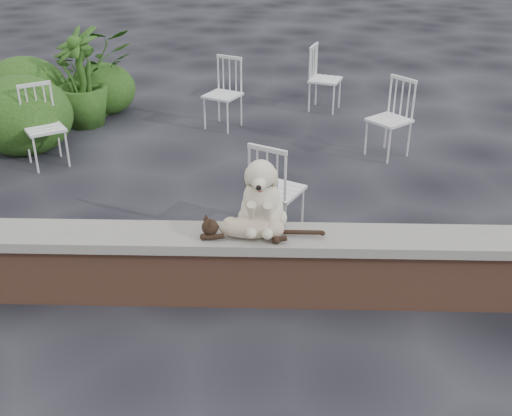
{
  "coord_description": "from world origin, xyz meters",
  "views": [
    {
      "loc": [
        0.36,
        -4.1,
        2.91
      ],
      "look_at": [
        0.24,
        0.2,
        0.7
      ],
      "focal_mm": 43.66,
      "sensor_mm": 36.0,
      "label": 1
    }
  ],
  "objects_px": {
    "cat": "(251,226)",
    "dog": "(262,191)",
    "chair_d": "(389,119)",
    "chair_a": "(44,127)",
    "chair_b": "(223,94)",
    "chair_c": "(277,188)",
    "potted_plant_b": "(80,77)",
    "potted_plant_a": "(94,71)",
    "chair_e": "(325,78)"
  },
  "relations": [
    {
      "from": "chair_b",
      "to": "chair_c",
      "type": "distance_m",
      "value": 3.02
    },
    {
      "from": "chair_a",
      "to": "potted_plant_a",
      "type": "distance_m",
      "value": 1.95
    },
    {
      "from": "chair_a",
      "to": "cat",
      "type": "bearing_deg",
      "value": -80.19
    },
    {
      "from": "cat",
      "to": "chair_d",
      "type": "relative_size",
      "value": 1.16
    },
    {
      "from": "chair_e",
      "to": "chair_c",
      "type": "bearing_deg",
      "value": -171.89
    },
    {
      "from": "chair_c",
      "to": "potted_plant_a",
      "type": "distance_m",
      "value": 4.38
    },
    {
      "from": "dog",
      "to": "chair_d",
      "type": "height_order",
      "value": "dog"
    },
    {
      "from": "dog",
      "to": "potted_plant_a",
      "type": "height_order",
      "value": "potted_plant_a"
    },
    {
      "from": "chair_e",
      "to": "potted_plant_a",
      "type": "distance_m",
      "value": 3.31
    },
    {
      "from": "chair_e",
      "to": "potted_plant_b",
      "type": "xyz_separation_m",
      "value": [
        -3.34,
        -0.74,
        0.19
      ]
    },
    {
      "from": "cat",
      "to": "dog",
      "type": "bearing_deg",
      "value": 65.79
    },
    {
      "from": "cat",
      "to": "chair_a",
      "type": "xyz_separation_m",
      "value": [
        -2.48,
        2.67,
        -0.2
      ]
    },
    {
      "from": "chair_d",
      "to": "potted_plant_a",
      "type": "relative_size",
      "value": 0.77
    },
    {
      "from": "chair_b",
      "to": "chair_a",
      "type": "bearing_deg",
      "value": -118.17
    },
    {
      "from": "chair_a",
      "to": "chair_c",
      "type": "xyz_separation_m",
      "value": [
        2.68,
        -1.58,
        0.0
      ]
    },
    {
      "from": "chair_e",
      "to": "chair_c",
      "type": "height_order",
      "value": "same"
    },
    {
      "from": "dog",
      "to": "potted_plant_a",
      "type": "distance_m",
      "value": 5.12
    },
    {
      "from": "chair_b",
      "to": "chair_a",
      "type": "distance_m",
      "value": 2.38
    },
    {
      "from": "cat",
      "to": "potted_plant_b",
      "type": "relative_size",
      "value": 0.82
    },
    {
      "from": "chair_c",
      "to": "potted_plant_a",
      "type": "bearing_deg",
      "value": -25.55
    },
    {
      "from": "dog",
      "to": "chair_d",
      "type": "relative_size",
      "value": 0.67
    },
    {
      "from": "dog",
      "to": "potted_plant_b",
      "type": "height_order",
      "value": "potted_plant_b"
    },
    {
      "from": "chair_a",
      "to": "chair_c",
      "type": "bearing_deg",
      "value": -63.57
    },
    {
      "from": "chair_a",
      "to": "chair_d",
      "type": "xyz_separation_m",
      "value": [
        4.02,
        0.4,
        0.0
      ]
    },
    {
      "from": "chair_a",
      "to": "chair_e",
      "type": "bearing_deg",
      "value": -0.62
    },
    {
      "from": "dog",
      "to": "chair_a",
      "type": "distance_m",
      "value": 3.62
    },
    {
      "from": "chair_c",
      "to": "potted_plant_b",
      "type": "xyz_separation_m",
      "value": [
        -2.63,
        2.99,
        0.19
      ]
    },
    {
      "from": "cat",
      "to": "chair_e",
      "type": "distance_m",
      "value": 4.91
    },
    {
      "from": "chair_e",
      "to": "chair_d",
      "type": "relative_size",
      "value": 1.0
    },
    {
      "from": "chair_e",
      "to": "cat",
      "type": "bearing_deg",
      "value": -171.77
    },
    {
      "from": "cat",
      "to": "potted_plant_a",
      "type": "relative_size",
      "value": 0.89
    },
    {
      "from": "chair_b",
      "to": "potted_plant_a",
      "type": "bearing_deg",
      "value": -170.45
    },
    {
      "from": "dog",
      "to": "chair_c",
      "type": "bearing_deg",
      "value": 86.8
    },
    {
      "from": "potted_plant_b",
      "to": "chair_e",
      "type": "bearing_deg",
      "value": 12.5
    },
    {
      "from": "dog",
      "to": "chair_a",
      "type": "bearing_deg",
      "value": 139.32
    },
    {
      "from": "chair_c",
      "to": "cat",
      "type": "bearing_deg",
      "value": 107.9
    },
    {
      "from": "chair_c",
      "to": "potted_plant_b",
      "type": "distance_m",
      "value": 3.99
    },
    {
      "from": "potted_plant_b",
      "to": "chair_b",
      "type": "bearing_deg",
      "value": -1.91
    },
    {
      "from": "chair_b",
      "to": "chair_e",
      "type": "bearing_deg",
      "value": 56.64
    },
    {
      "from": "chair_a",
      "to": "potted_plant_a",
      "type": "bearing_deg",
      "value": 54.38
    },
    {
      "from": "cat",
      "to": "potted_plant_b",
      "type": "bearing_deg",
      "value": 124.68
    },
    {
      "from": "dog",
      "to": "potted_plant_b",
      "type": "xyz_separation_m",
      "value": [
        -2.52,
        3.94,
        -0.23
      ]
    },
    {
      "from": "dog",
      "to": "potted_plant_a",
      "type": "relative_size",
      "value": 0.51
    },
    {
      "from": "chair_d",
      "to": "chair_c",
      "type": "relative_size",
      "value": 1.0
    },
    {
      "from": "cat",
      "to": "chair_b",
      "type": "height_order",
      "value": "chair_b"
    },
    {
      "from": "chair_c",
      "to": "potted_plant_b",
      "type": "bearing_deg",
      "value": -20.53
    },
    {
      "from": "cat",
      "to": "potted_plant_b",
      "type": "xyz_separation_m",
      "value": [
        -2.44,
        4.09,
        -0.01
      ]
    },
    {
      "from": "chair_e",
      "to": "potted_plant_a",
      "type": "bearing_deg",
      "value": 112.42
    },
    {
      "from": "chair_b",
      "to": "chair_c",
      "type": "xyz_separation_m",
      "value": [
        0.72,
        -2.93,
        0.0
      ]
    },
    {
      "from": "chair_d",
      "to": "potted_plant_a",
      "type": "distance_m",
      "value": 4.23
    }
  ]
}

